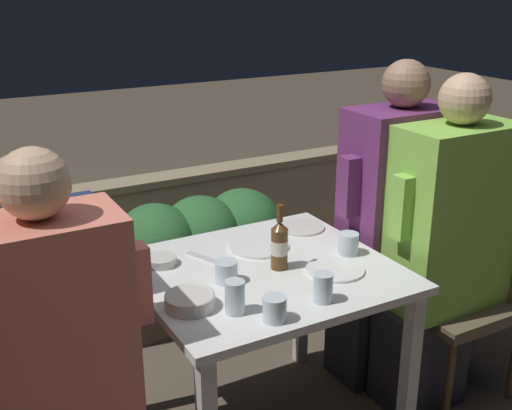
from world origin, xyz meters
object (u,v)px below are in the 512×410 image
object	(u,v)px
beer_bottle	(279,244)
potted_plant	(383,237)
chair_right_far	(422,251)
chair_right_near	(475,270)
person_purple_stripe	(390,226)
person_navy_jumper	(50,328)
person_green_blouse	(443,248)
person_coral_top	(67,364)

from	to	relation	value
beer_bottle	potted_plant	size ratio (longest dim) A/B	0.36
potted_plant	chair_right_far	bearing A→B (deg)	-109.02
chair_right_near	beer_bottle	world-z (taller)	beer_bottle
beer_bottle	person_purple_stripe	bearing A→B (deg)	13.46
person_navy_jumper	chair_right_far	bearing A→B (deg)	-1.06
person_navy_jumper	person_green_blouse	bearing A→B (deg)	-11.17
person_coral_top	chair_right_near	xyz separation A→B (m)	(1.67, 0.03, -0.11)
person_navy_jumper	person_green_blouse	distance (m)	1.49
chair_right_far	person_purple_stripe	world-z (taller)	person_purple_stripe
person_coral_top	chair_right_far	xyz separation A→B (m)	(1.62, 0.29, -0.11)
chair_right_near	beer_bottle	bearing A→B (deg)	173.14
person_coral_top	person_navy_jumper	world-z (taller)	person_coral_top
person_coral_top	beer_bottle	xyz separation A→B (m)	(0.79, 0.14, 0.15)
person_navy_jumper	person_purple_stripe	size ratio (longest dim) A/B	0.86
person_coral_top	person_purple_stripe	size ratio (longest dim) A/B	0.93
chair_right_near	person_purple_stripe	world-z (taller)	person_purple_stripe
chair_right_near	potted_plant	size ratio (longest dim) A/B	1.38
person_green_blouse	beer_bottle	xyz separation A→B (m)	(-0.68, 0.11, 0.12)
chair_right_far	person_purple_stripe	distance (m)	0.25
chair_right_far	chair_right_near	bearing A→B (deg)	-78.59
person_coral_top	chair_right_far	distance (m)	1.65
potted_plant	chair_right_near	bearing A→B (deg)	-98.18
person_purple_stripe	person_navy_jumper	bearing A→B (deg)	178.79
chair_right_near	person_green_blouse	world-z (taller)	person_green_blouse
chair_right_near	person_green_blouse	xyz separation A→B (m)	(-0.20, 0.00, 0.14)
chair_right_near	person_purple_stripe	size ratio (longest dim) A/B	0.66
person_coral_top	potted_plant	xyz separation A→B (m)	(1.77, 0.74, -0.23)
person_coral_top	person_purple_stripe	world-z (taller)	person_purple_stripe
person_green_blouse	person_purple_stripe	world-z (taller)	person_purple_stripe
chair_right_near	chair_right_far	xyz separation A→B (m)	(-0.05, 0.26, 0.00)
chair_right_near	person_purple_stripe	distance (m)	0.39
chair_right_far	person_navy_jumper	bearing A→B (deg)	178.94
person_coral_top	chair_right_near	world-z (taller)	person_coral_top
person_navy_jumper	potted_plant	bearing A→B (deg)	13.26
person_coral_top	chair_right_far	bearing A→B (deg)	10.26
person_navy_jumper	person_purple_stripe	distance (m)	1.41
person_green_blouse	person_purple_stripe	bearing A→B (deg)	101.29
person_coral_top	person_purple_stripe	distance (m)	1.45
beer_bottle	chair_right_far	bearing A→B (deg)	10.33
beer_bottle	potted_plant	distance (m)	1.21
person_navy_jumper	potted_plant	xyz separation A→B (m)	(1.76, 0.41, -0.18)
person_coral_top	beer_bottle	bearing A→B (deg)	10.18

